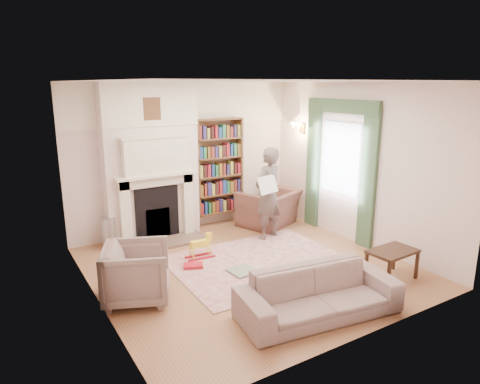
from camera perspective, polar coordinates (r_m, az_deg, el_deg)
floor at (r=6.74m, az=1.13°, el=-9.98°), size 4.50×4.50×0.00m
ceiling at (r=6.14m, az=1.26°, el=14.58°), size 4.50×4.50×0.00m
wall_back at (r=8.24m, az=-7.30°, el=4.62°), size 4.50×0.00×4.50m
wall_front at (r=4.62m, az=16.42°, el=-3.52°), size 4.50×0.00×4.50m
wall_left at (r=5.45m, az=-19.15°, el=-1.05°), size 0.00×4.50×4.50m
wall_right at (r=7.72m, az=15.43°, el=3.56°), size 0.00×4.50×4.50m
fireplace at (r=7.78m, az=-11.73°, el=3.77°), size 1.70×0.58×2.80m
bookcase at (r=8.45m, az=-2.86°, el=3.41°), size 1.00×0.24×1.85m
window at (r=7.97m, az=13.30°, el=4.39°), size 0.02×0.90×1.30m
curtain_left at (r=7.52m, az=16.72°, el=1.65°), size 0.07×0.32×2.40m
curtain_right at (r=8.50m, az=9.73°, el=3.45°), size 0.07×0.32×2.40m
pelmet at (r=7.84m, az=13.45°, el=11.07°), size 0.09×1.70×0.24m
wall_sconce at (r=8.59m, az=7.30°, el=8.38°), size 0.20×0.24×0.24m
rug at (r=6.89m, az=2.63°, el=-9.35°), size 2.74×2.13×0.01m
armchair_reading at (r=8.57m, az=3.86°, el=-2.12°), size 1.35×1.27×0.71m
armchair_left at (r=5.81m, az=-13.59°, el=-10.44°), size 1.08×1.07×0.76m
sofa at (r=5.42m, az=10.45°, el=-13.15°), size 2.09×1.06×0.58m
man_reading at (r=7.71m, az=3.75°, el=-0.21°), size 0.70×0.55×1.68m
newspaper at (r=7.42m, az=3.72°, el=0.98°), size 0.47×0.24×0.30m
coffee_table at (r=6.64m, az=19.56°, el=-9.11°), size 0.72×0.48×0.45m
paraffin_heater at (r=7.69m, az=-17.07°, el=-5.30°), size 0.26×0.26×0.55m
rocking_horse at (r=7.00m, az=-5.38°, el=-7.25°), size 0.48×0.22×0.41m
board_game at (r=6.54m, az=0.31°, el=-10.49°), size 0.40×0.40×0.03m
game_box_lid at (r=6.73m, az=-6.26°, el=-9.75°), size 0.35×0.29×0.05m
comic_annuals at (r=6.54m, az=4.03°, el=-10.62°), size 0.35×0.42×0.02m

